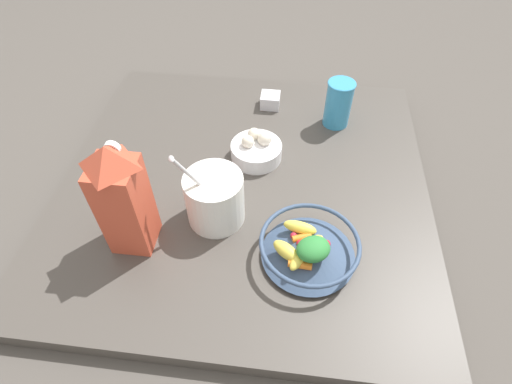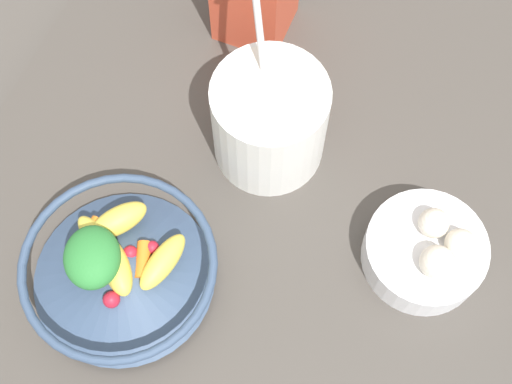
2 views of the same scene
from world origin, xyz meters
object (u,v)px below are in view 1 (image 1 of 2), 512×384
(fruit_bowl, at_px, (308,248))
(drinking_cup, at_px, (338,103))
(milk_carton, at_px, (123,198))
(yogurt_tub, at_px, (215,197))
(spice_jar, at_px, (270,101))
(garlic_bowl, at_px, (256,150))

(fruit_bowl, relative_size, drinking_cup, 1.56)
(milk_carton, xyz_separation_m, drinking_cup, (-0.45, -0.48, -0.07))
(yogurt_tub, distance_m, drinking_cup, 0.48)
(drinking_cup, bearing_deg, yogurt_tub, 54.10)
(fruit_bowl, xyz_separation_m, milk_carton, (0.38, -0.01, 0.10))
(drinking_cup, height_order, spice_jar, drinking_cup)
(garlic_bowl, bearing_deg, fruit_bowl, 115.72)
(spice_jar, height_order, garlic_bowl, garlic_bowl)
(fruit_bowl, height_order, drinking_cup, drinking_cup)
(yogurt_tub, relative_size, drinking_cup, 1.65)
(spice_jar, relative_size, garlic_bowl, 0.42)
(fruit_bowl, relative_size, garlic_bowl, 1.57)
(drinking_cup, relative_size, garlic_bowl, 1.01)
(milk_carton, height_order, yogurt_tub, milk_carton)
(milk_carton, bearing_deg, yogurt_tub, -153.07)
(spice_jar, bearing_deg, fruit_bowl, 103.70)
(yogurt_tub, distance_m, garlic_bowl, 0.23)
(fruit_bowl, bearing_deg, yogurt_tub, -22.53)
(spice_jar, distance_m, garlic_bowl, 0.24)
(spice_jar, bearing_deg, yogurt_tub, 79.51)
(fruit_bowl, relative_size, yogurt_tub, 0.94)
(yogurt_tub, bearing_deg, drinking_cup, -125.90)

